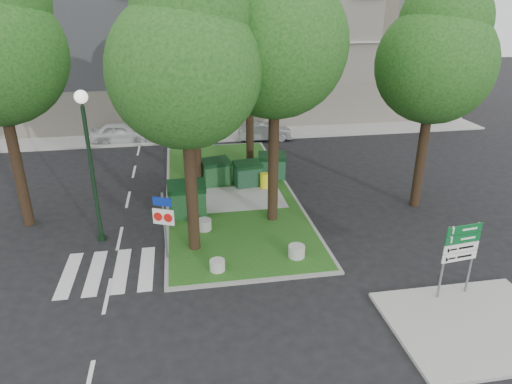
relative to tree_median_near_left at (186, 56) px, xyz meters
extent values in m
plane|color=black|center=(1.41, -2.56, -7.32)|extent=(120.00, 120.00, 0.00)
cube|color=#184D16|center=(1.91, 5.44, -7.26)|extent=(6.00, 16.00, 0.12)
cube|color=gray|center=(1.91, 5.44, -7.27)|extent=(6.30, 16.30, 0.10)
cube|color=#999993|center=(7.91, -6.06, -7.26)|extent=(5.00, 4.00, 0.12)
cube|color=#999993|center=(1.41, 15.94, -7.26)|extent=(42.00, 3.00, 0.12)
cube|color=silver|center=(-2.34, -1.06, -7.31)|extent=(5.00, 3.00, 0.01)
cube|color=#BAAE8B|center=(1.41, 23.44, 0.68)|extent=(41.00, 12.00, 16.00)
cylinder|color=black|center=(-0.09, -0.06, -4.24)|extent=(0.44, 0.44, 6.16)
sphere|color=#164412|center=(-0.09, -0.06, -0.50)|extent=(5.20, 5.20, 5.20)
sphere|color=#164412|center=(0.21, 0.14, 1.26)|extent=(3.90, 3.90, 3.90)
cylinder|color=black|center=(3.41, 1.94, -3.96)|extent=(0.44, 0.44, 6.72)
sphere|color=#164412|center=(3.41, 1.94, 0.12)|extent=(5.60, 5.60, 5.60)
cylinder|color=black|center=(0.41, 6.44, -4.38)|extent=(0.44, 0.44, 5.88)
sphere|color=#164412|center=(0.41, 6.44, -0.81)|extent=(4.80, 4.80, 4.80)
sphere|color=#164412|center=(0.71, 6.64, 0.87)|extent=(3.60, 3.60, 3.60)
cylinder|color=black|center=(3.61, 9.44, -3.82)|extent=(0.44, 0.44, 7.00)
sphere|color=#164412|center=(3.61, 9.44, 0.43)|extent=(5.80, 5.80, 5.80)
cylinder|color=black|center=(-7.09, 3.44, -4.10)|extent=(0.44, 0.44, 6.44)
cylinder|color=black|center=(10.41, 2.44, -4.38)|extent=(0.44, 0.44, 5.88)
sphere|color=#164412|center=(10.41, 2.44, -0.81)|extent=(5.00, 5.00, 5.00)
sphere|color=#164412|center=(10.71, 2.64, 0.87)|extent=(3.75, 3.75, 3.75)
cube|color=#0F3715|center=(-0.25, 2.97, -6.56)|extent=(1.64, 1.14, 1.26)
cube|color=black|center=(-0.25, 2.97, -5.83)|extent=(1.70, 1.21, 0.36)
cube|color=#13441B|center=(1.35, 6.52, -6.64)|extent=(1.60, 1.26, 1.11)
cube|color=black|center=(1.35, 6.52, -6.00)|extent=(1.66, 1.34, 0.32)
cube|color=#103720|center=(2.95, 6.03, -6.67)|extent=(1.48, 1.13, 1.05)
cube|color=black|center=(2.95, 6.03, -6.06)|extent=(1.53, 1.20, 0.30)
cube|color=#154728|center=(4.41, 6.95, -6.64)|extent=(1.55, 1.17, 1.11)
cube|color=black|center=(4.41, 6.95, -6.00)|extent=(1.61, 1.25, 0.32)
cylinder|color=#979692|center=(0.38, 1.41, -6.98)|extent=(0.62, 0.62, 0.44)
cylinder|color=#ACACA7|center=(3.64, -1.39, -6.97)|extent=(0.62, 0.62, 0.45)
cylinder|color=#AFB0AB|center=(0.63, -1.82, -7.00)|extent=(0.55, 0.55, 0.39)
cylinder|color=yellow|center=(3.72, 5.53, -6.81)|extent=(0.44, 0.44, 0.78)
cylinder|color=black|center=(-3.78, 1.42, -4.57)|extent=(0.15, 0.15, 5.49)
cylinder|color=black|center=(-3.78, 1.42, -7.21)|extent=(0.33, 0.33, 0.22)
sphere|color=white|center=(-3.78, 1.42, -1.50)|extent=(0.48, 0.48, 0.48)
cylinder|color=slate|center=(-1.14, -0.61, -5.95)|extent=(0.12, 0.12, 2.74)
cube|color=navy|center=(-1.14, -0.61, -4.91)|extent=(0.67, 0.33, 0.33)
cube|color=white|center=(-1.14, -0.61, -5.51)|extent=(0.77, 0.38, 0.60)
cylinder|color=red|center=(-1.34, -0.61, -5.51)|extent=(0.31, 0.16, 0.33)
cylinder|color=red|center=(-0.95, -0.61, -5.51)|extent=(0.31, 0.16, 0.33)
cylinder|color=slate|center=(7.52, -4.62, -5.93)|extent=(0.09, 0.09, 2.54)
cylinder|color=slate|center=(8.59, -4.50, -5.93)|extent=(0.09, 0.09, 2.54)
cube|color=#0A5523|center=(8.06, -4.56, -4.81)|extent=(1.26, 0.19, 0.29)
cube|color=#0A5523|center=(8.06, -4.56, -5.13)|extent=(1.26, 0.19, 0.29)
cube|color=white|center=(8.06, -4.56, -5.45)|extent=(1.26, 0.19, 0.29)
cube|color=white|center=(8.06, -4.56, -5.77)|extent=(1.26, 0.19, 0.29)
imported|color=white|center=(-4.30, 15.56, -6.63)|extent=(4.06, 1.67, 1.38)
imported|color=gray|center=(5.48, 14.44, -6.70)|extent=(3.79, 1.52, 1.22)
camera|label=1|loc=(-0.38, -15.77, 1.68)|focal=32.00mm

